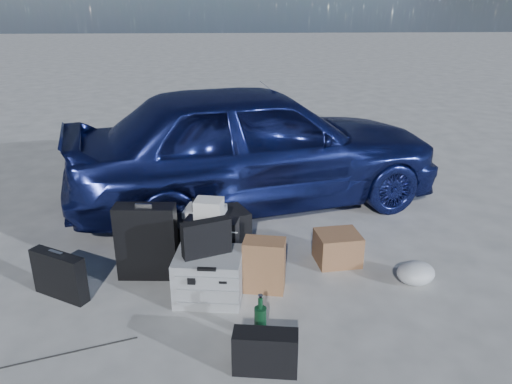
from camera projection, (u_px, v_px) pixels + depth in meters
ground at (231, 316)px, 3.77m from camera, size 60.00×60.00×0.00m
car at (255, 145)px, 5.56m from camera, size 4.41×2.67×1.40m
pelican_case at (209, 276)px, 3.94m from camera, size 0.56×0.48×0.38m
laptop_bag at (206, 238)px, 3.82m from camera, size 0.39×0.23×0.29m
briefcase at (59, 275)px, 3.94m from camera, size 0.48×0.34×0.38m
suitcase_left at (147, 242)px, 4.18m from camera, size 0.51×0.21×0.65m
suitcase_right at (212, 247)px, 4.22m from camera, size 0.46×0.25×0.53m
white_carton at (209, 210)px, 4.09m from camera, size 0.25×0.22×0.18m
duffel_bag at (207, 234)px, 4.62m from camera, size 0.83×0.61×0.38m
flat_box_white at (205, 211)px, 4.55m from camera, size 0.41×0.34×0.06m
flat_box_black at (207, 205)px, 4.55m from camera, size 0.27×0.20×0.06m
kraft_bag at (264, 265)px, 4.03m from camera, size 0.36×0.26×0.44m
cardboard_box at (338, 248)px, 4.48m from camera, size 0.41×0.37×0.28m
plastic_bag at (416, 273)px, 4.17m from camera, size 0.42×0.39×0.18m
messenger_bag at (265, 352)px, 3.17m from camera, size 0.43×0.21×0.29m
green_bottle at (260, 318)px, 3.46m from camera, size 0.10×0.10×0.34m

